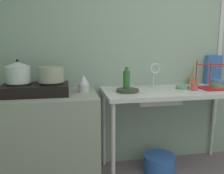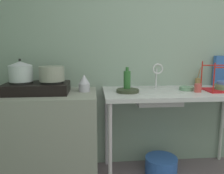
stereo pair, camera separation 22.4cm
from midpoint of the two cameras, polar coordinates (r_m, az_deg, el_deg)
The scene contains 17 objects.
wall_back at distance 2.81m, azimuth 20.27°, elevation 8.16°, with size 5.23×0.10×2.58m, color #8EA193.
counter_concrete at distance 2.40m, azimuth -14.61°, elevation -12.26°, with size 1.10×0.63×0.91m, color gray.
counter_sink at distance 2.43m, azimuth 18.07°, elevation -2.56°, with size 1.45×0.63×0.91m.
stove at distance 2.26m, azimuth -15.44°, elevation -0.20°, with size 0.60×0.36×0.12m.
pot_on_left_burner at distance 2.27m, azimuth -19.19°, elevation 3.69°, with size 0.22×0.22×0.21m.
pot_on_right_burner at distance 2.22m, azimuth -11.96°, elevation 3.24°, with size 0.24×0.24×0.14m.
percolator at distance 2.26m, azimuth -4.12°, elevation 0.91°, with size 0.11×0.11×0.17m.
sink_basin at distance 2.36m, azimuth 13.97°, elevation -2.57°, with size 0.43×0.29×0.12m, color silver.
faucet at distance 2.46m, azimuth 13.76°, elevation 3.75°, with size 0.11×0.07×0.27m.
frying_pan at distance 2.25m, azimuth 6.77°, elevation -0.95°, with size 0.22×0.22×0.03m, color #343A28.
dish_rack at distance 2.62m, azimuth 28.21°, elevation 0.18°, with size 0.37×0.27×0.29m.
cup_by_rack at distance 2.43m, azimuth 23.08°, elevation -0.23°, with size 0.07×0.07×0.08m, color #C04944.
small_bowl_on_drainboard at distance 2.49m, azimuth 20.48°, elevation -0.34°, with size 0.14×0.14×0.04m, color gray.
bottle_by_sink at distance 2.28m, azimuth 6.57°, elevation 1.53°, with size 0.07×0.07×0.24m.
cereal_box at distance 2.92m, azimuth 27.68°, elevation 3.57°, with size 0.19×0.06×0.34m, color #3564B7.
utensil_jar at distance 2.80m, azimuth 22.76°, elevation 1.20°, with size 0.06×0.06×0.21m.
bucket_on_floor at distance 2.66m, azimuth 14.60°, elevation -18.49°, with size 0.34×0.34×0.19m, color blue.
Camera 2 is at (-1.08, -0.69, 1.35)m, focal length 36.82 mm.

